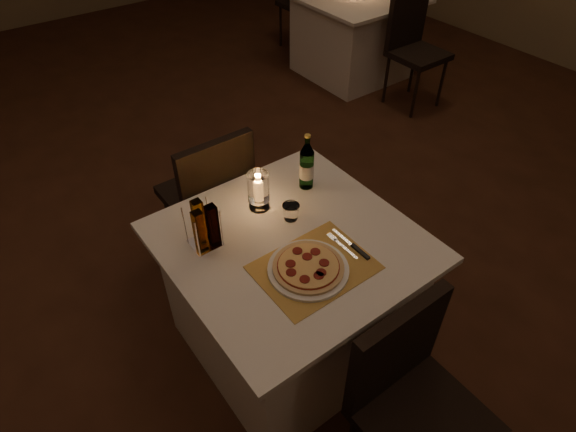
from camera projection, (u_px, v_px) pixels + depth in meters
floor at (277, 269)px, 2.90m from camera, size 8.00×10.00×0.02m
main_table at (291, 295)px, 2.26m from camera, size 1.00×1.00×0.74m
chair_near at (411, 391)px, 1.71m from camera, size 0.42×0.42×0.90m
chair_far at (211, 190)px, 2.57m from camera, size 0.42×0.42×0.90m
placemat at (314, 267)px, 1.90m from camera, size 0.45×0.34×0.00m
plate at (308, 269)px, 1.88m from camera, size 0.32×0.32×0.01m
pizza at (308, 266)px, 1.87m from camera, size 0.28×0.28×0.02m
fork at (340, 244)px, 1.99m from camera, size 0.02×0.18×0.00m
knife at (356, 248)px, 1.96m from camera, size 0.02×0.22×0.01m
tumbler at (291, 212)px, 2.09m from camera, size 0.08×0.08×0.08m
water_bottle at (307, 166)px, 2.21m from camera, size 0.07×0.07×0.28m
hurricane_candle at (258, 188)px, 2.10m from camera, size 0.10×0.10×0.18m
cruet_caddy at (204, 227)px, 1.93m from camera, size 0.12×0.12×0.21m
neighbor_table_right at (354, 36)px, 4.62m from camera, size 1.00×1.00×0.74m
neighbor_chair_ra at (413, 41)px, 4.07m from camera, size 0.42×0.42×0.90m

